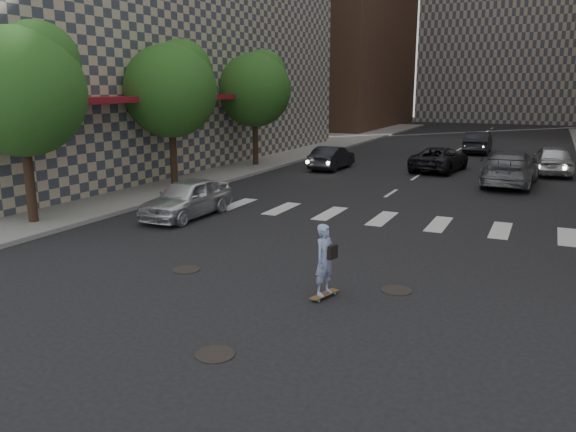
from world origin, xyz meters
name	(u,v)px	position (x,y,z in m)	size (l,w,h in m)	color
ground	(229,297)	(0.00, 0.00, 0.00)	(160.00, 160.00, 0.00)	black
sidewalk_left	(195,159)	(-14.50, 20.00, 0.07)	(13.00, 80.00, 0.15)	gray
tree_a	(24,86)	(-9.45, 3.14, 4.65)	(4.20, 4.20, 6.60)	#382619
tree_b	(173,86)	(-9.45, 11.14, 4.65)	(4.20, 4.20, 6.60)	#382619
tree_c	(256,87)	(-9.45, 19.14, 4.65)	(4.20, 4.20, 6.60)	#382619
manhole_a	(215,354)	(1.20, -2.50, 0.01)	(0.70, 0.70, 0.02)	black
manhole_b	(186,270)	(-2.00, 1.20, 0.01)	(0.70, 0.70, 0.02)	black
manhole_c	(397,290)	(3.30, 2.00, 0.01)	(0.70, 0.70, 0.02)	black
skateboarder	(325,260)	(1.94, 0.88, 0.89)	(0.53, 0.88, 1.69)	brown
silver_sedan	(187,198)	(-5.50, 6.30, 0.70)	(1.65, 4.10, 1.40)	silver
traffic_car_a	(332,158)	(-5.05, 19.98, 0.66)	(1.40, 4.03, 1.33)	black
traffic_car_b	(510,168)	(4.61, 18.49, 0.82)	(2.29, 5.63, 1.63)	#5B5D63
traffic_car_c	(440,159)	(0.69, 21.85, 0.68)	(2.24, 4.87, 1.35)	black
traffic_car_d	(552,160)	(6.40, 23.23, 0.80)	(1.88, 4.68, 1.59)	silver
traffic_car_e	(478,142)	(1.56, 32.00, 0.77)	(1.62, 4.66, 1.53)	black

